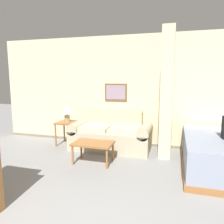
% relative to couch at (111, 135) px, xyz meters
% --- Properties ---
extents(wall_back, '(6.99, 0.16, 2.60)m').
position_rel_couch_xyz_m(wall_back, '(0.42, 0.49, 0.97)').
color(wall_back, beige).
rests_on(wall_back, ground_plane).
extents(wall_partition_pillar, '(0.24, 0.80, 2.60)m').
position_rel_couch_xyz_m(wall_partition_pillar, '(1.21, 0.03, 0.98)').
color(wall_partition_pillar, beige).
rests_on(wall_partition_pillar, ground_plane).
extents(couch, '(1.82, 0.84, 0.85)m').
position_rel_couch_xyz_m(couch, '(0.00, 0.00, 0.00)').
color(couch, '#B7AD8E').
rests_on(couch, ground_plane).
extents(coffee_table, '(0.75, 0.47, 0.40)m').
position_rel_couch_xyz_m(coffee_table, '(-0.08, -0.92, 0.03)').
color(coffee_table, '#996033').
rests_on(coffee_table, ground_plane).
extents(side_table, '(0.48, 0.48, 0.57)m').
position_rel_couch_xyz_m(side_table, '(-1.10, -0.01, 0.16)').
color(side_table, '#996033').
rests_on(side_table, ground_plane).
extents(table_lamp, '(0.31, 0.31, 0.41)m').
position_rel_couch_xyz_m(table_lamp, '(-1.10, -0.01, 0.53)').
color(table_lamp, tan).
rests_on(table_lamp, side_table).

